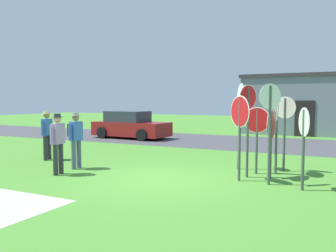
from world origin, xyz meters
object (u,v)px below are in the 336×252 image
parked_car_on_street (130,126)px  stop_sign_nearest (270,118)px  stop_sign_low_front (285,121)px  person_holding_notes (47,132)px  stop_sign_tallest (248,116)px  person_with_sunhat (76,136)px  stop_sign_far_back (304,135)px  stop_sign_rear_left (240,122)px  stop_sign_leaning_left (277,116)px  stop_sign_rear_right (240,111)px  stop_sign_center_cluster (271,132)px  stop_sign_leaning_right (257,129)px  person_in_teal (58,140)px

parked_car_on_street → stop_sign_nearest: (9.17, -7.83, 0.99)m
stop_sign_low_front → person_holding_notes: stop_sign_low_front is taller
stop_sign_tallest → person_with_sunhat: (-5.04, -1.15, -0.69)m
stop_sign_far_back → stop_sign_rear_left: bearing=169.3°
stop_sign_far_back → stop_sign_low_front: size_ratio=0.88×
stop_sign_leaning_left → person_with_sunhat: (-5.67, -1.94, -0.66)m
stop_sign_tallest → stop_sign_rear_right: bearing=115.1°
parked_car_on_street → stop_sign_leaning_left: 11.17m
person_holding_notes → parked_car_on_street: bearing=100.6°
stop_sign_center_cluster → stop_sign_far_back: bearing=-47.2°
person_with_sunhat → stop_sign_center_cluster: bearing=13.4°
stop_sign_nearest → stop_sign_rear_left: stop_sign_nearest is taller
stop_sign_tallest → person_with_sunhat: bearing=-167.2°
stop_sign_far_back → stop_sign_nearest: bearing=165.0°
stop_sign_nearest → person_with_sunhat: bearing=-174.6°
stop_sign_leaning_right → stop_sign_leaning_left: (0.52, 0.18, 0.37)m
person_with_sunhat → person_holding_notes: size_ratio=1.00×
stop_sign_rear_right → stop_sign_far_back: size_ratio=1.35×
stop_sign_far_back → person_with_sunhat: stop_sign_far_back is taller
stop_sign_low_front → stop_sign_center_cluster: bearing=-98.1°
parked_car_on_street → stop_sign_center_cluster: 11.48m
stop_sign_leaning_left → person_holding_notes: 7.79m
stop_sign_far_back → stop_sign_tallest: size_ratio=0.77×
stop_sign_rear_left → person_in_teal: (-4.80, -1.55, -0.56)m
stop_sign_rear_left → person_in_teal: size_ratio=1.29×
person_with_sunhat → stop_sign_rear_left: bearing=7.1°
stop_sign_center_cluster → stop_sign_tallest: stop_sign_tallest is taller
stop_sign_tallest → stop_sign_low_front: (0.75, 1.36, -0.21)m
stop_sign_rear_right → stop_sign_tallest: stop_sign_rear_right is taller
parked_car_on_street → person_holding_notes: person_holding_notes is taller
person_in_teal → parked_car_on_street: bearing=111.1°
stop_sign_rear_left → person_with_sunhat: bearing=-172.9°
stop_sign_nearest → stop_sign_rear_left: (-0.78, 0.08, -0.14)m
stop_sign_leaning_left → stop_sign_nearest: bearing=-86.8°
stop_sign_leaning_left → stop_sign_rear_left: (-0.70, -1.32, -0.13)m
stop_sign_far_back → stop_sign_tallest: bearing=151.6°
parked_car_on_street → person_in_teal: person_in_teal is taller
person_in_teal → stop_sign_low_front: bearing=31.4°
parked_car_on_street → stop_sign_tallest: (8.47, -7.22, 1.01)m
stop_sign_tallest → person_in_teal: size_ratio=1.46×
stop_sign_low_front → person_holding_notes: bearing=-167.6°
stop_sign_leaning_left → person_holding_notes: size_ratio=1.39×
stop_sign_nearest → person_in_teal: 5.81m
person_in_teal → stop_sign_nearest: bearing=14.7°
parked_car_on_street → person_holding_notes: (1.42, -7.57, 0.30)m
parked_car_on_street → person_in_teal: bearing=-68.9°
stop_sign_center_cluster → person_with_sunhat: 5.79m
stop_sign_center_cluster → stop_sign_rear_left: stop_sign_rear_left is taller
stop_sign_leaning_right → stop_sign_leaning_left: 0.66m
parked_car_on_street → stop_sign_center_cluster: size_ratio=2.34×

